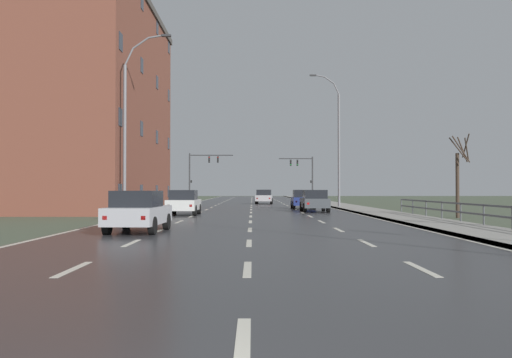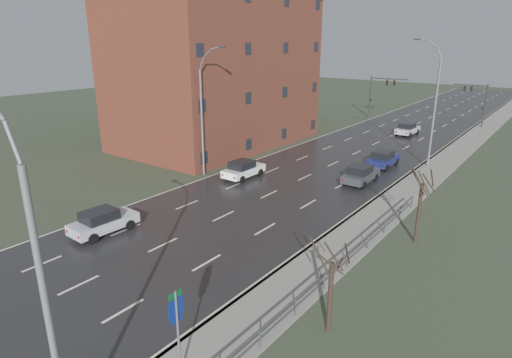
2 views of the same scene
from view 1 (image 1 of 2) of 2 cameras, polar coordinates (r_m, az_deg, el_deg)
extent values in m
cube|color=#4C5642|center=(51.85, -0.48, -2.91)|extent=(160.00, 160.00, 0.12)
cube|color=#303033|center=(63.84, -0.46, -2.49)|extent=(14.00, 120.00, 0.02)
cube|color=beige|center=(11.89, -18.20, -8.74)|extent=(0.16, 2.20, 0.01)
cube|color=beige|center=(17.08, -12.61, -6.41)|extent=(0.16, 2.20, 0.01)
cube|color=beige|center=(22.37, -9.67, -5.14)|extent=(0.16, 2.20, 0.01)
cube|color=beige|center=(27.70, -7.86, -4.35)|extent=(0.16, 2.20, 0.01)
cube|color=beige|center=(33.06, -6.63, -3.82)|extent=(0.16, 2.20, 0.01)
cube|color=beige|center=(38.43, -5.75, -3.43)|extent=(0.16, 2.20, 0.01)
cube|color=beige|center=(43.80, -5.09, -3.14)|extent=(0.16, 2.20, 0.01)
cube|color=beige|center=(49.18, -4.57, -2.91)|extent=(0.16, 2.20, 0.01)
cube|color=beige|center=(54.56, -4.16, -2.72)|extent=(0.16, 2.20, 0.01)
cube|color=beige|center=(59.95, -3.81, -2.57)|extent=(0.16, 2.20, 0.01)
cube|color=beige|center=(65.34, -3.53, -2.45)|extent=(0.16, 2.20, 0.01)
cube|color=beige|center=(70.73, -3.29, -2.34)|extent=(0.16, 2.20, 0.01)
cube|color=beige|center=(76.12, -3.08, -2.25)|extent=(0.16, 2.20, 0.01)
cube|color=beige|center=(81.52, -2.90, -2.17)|extent=(0.16, 2.20, 0.01)
cube|color=beige|center=(86.91, -2.74, -2.10)|extent=(0.16, 2.20, 0.01)
cube|color=beige|center=(92.31, -2.60, -2.04)|extent=(0.16, 2.20, 0.01)
cube|color=beige|center=(97.70, -2.48, -1.98)|extent=(0.16, 2.20, 0.01)
cube|color=beige|center=(103.10, -2.37, -1.93)|extent=(0.16, 2.20, 0.01)
cube|color=beige|center=(108.49, -2.27, -1.89)|extent=(0.16, 2.20, 0.01)
cube|color=beige|center=(113.89, -2.18, -1.85)|extent=(0.16, 2.20, 0.01)
cube|color=beige|center=(119.29, -2.10, -1.81)|extent=(0.16, 2.20, 0.01)
cube|color=beige|center=(6.04, -1.36, -16.45)|extent=(0.16, 2.20, 0.01)
cube|color=beige|center=(11.34, -0.88, -9.18)|extent=(0.16, 2.20, 0.01)
cube|color=beige|center=(16.70, -0.71, -6.56)|extent=(0.16, 2.20, 0.01)
cube|color=beige|center=(22.08, -0.63, -5.21)|extent=(0.16, 2.20, 0.01)
cube|color=beige|center=(27.47, -0.58, -4.39)|extent=(0.16, 2.20, 0.01)
cube|color=beige|center=(32.86, -0.54, -3.84)|extent=(0.16, 2.20, 0.01)
cube|color=beige|center=(38.26, -0.52, -3.45)|extent=(0.16, 2.20, 0.01)
cube|color=beige|center=(43.65, -0.50, -3.15)|extent=(0.16, 2.20, 0.01)
cube|color=beige|center=(49.05, -0.48, -2.92)|extent=(0.16, 2.20, 0.01)
cube|color=beige|center=(54.45, -0.47, -2.73)|extent=(0.16, 2.20, 0.01)
cube|color=beige|center=(59.84, -0.46, -2.58)|extent=(0.16, 2.20, 0.01)
cube|color=beige|center=(65.24, -0.46, -2.45)|extent=(0.16, 2.20, 0.01)
cube|color=beige|center=(70.64, -0.45, -2.34)|extent=(0.16, 2.20, 0.01)
cube|color=beige|center=(76.04, -0.44, -2.25)|extent=(0.16, 2.20, 0.01)
cube|color=beige|center=(81.44, -0.44, -2.17)|extent=(0.16, 2.20, 0.01)
cube|color=beige|center=(86.84, -0.43, -2.10)|extent=(0.16, 2.20, 0.01)
cube|color=beige|center=(92.24, -0.43, -2.04)|extent=(0.16, 2.20, 0.01)
cube|color=beige|center=(97.64, -0.43, -1.98)|extent=(0.16, 2.20, 0.01)
cube|color=beige|center=(103.03, -0.42, -1.93)|extent=(0.16, 2.20, 0.01)
cube|color=beige|center=(108.43, -0.42, -1.89)|extent=(0.16, 2.20, 0.01)
cube|color=beige|center=(113.83, -0.42, -1.85)|extent=(0.16, 2.20, 0.01)
cube|color=beige|center=(119.23, -0.42, -1.81)|extent=(0.16, 2.20, 0.01)
cube|color=beige|center=(11.84, 16.53, -8.79)|extent=(0.16, 2.20, 0.01)
cube|color=beige|center=(17.04, 11.21, -6.43)|extent=(0.16, 2.20, 0.01)
cube|color=beige|center=(22.34, 8.42, -5.15)|extent=(0.16, 2.20, 0.01)
cube|color=beige|center=(27.68, 6.71, -4.36)|extent=(0.16, 2.20, 0.01)
cube|color=beige|center=(33.04, 5.55, -3.82)|extent=(0.16, 2.20, 0.01)
cube|color=beige|center=(38.41, 4.72, -3.43)|extent=(0.16, 2.20, 0.01)
cube|color=beige|center=(43.78, 4.09, -3.14)|extent=(0.16, 2.20, 0.01)
cube|color=beige|center=(49.17, 3.60, -2.91)|extent=(0.16, 2.20, 0.01)
cube|color=beige|center=(54.55, 3.21, -2.73)|extent=(0.16, 2.20, 0.01)
cube|color=beige|center=(59.94, 2.89, -2.57)|extent=(0.16, 2.20, 0.01)
cube|color=beige|center=(65.33, 2.62, -2.45)|extent=(0.16, 2.20, 0.01)
cube|color=beige|center=(70.72, 2.39, -2.34)|extent=(0.16, 2.20, 0.01)
cube|color=beige|center=(76.12, 2.19, -2.25)|extent=(0.16, 2.20, 0.01)
cube|color=beige|center=(81.51, 2.02, -2.17)|extent=(0.16, 2.20, 0.01)
cube|color=beige|center=(86.90, 1.88, -2.10)|extent=(0.16, 2.20, 0.01)
cube|color=beige|center=(92.30, 1.74, -2.04)|extent=(0.16, 2.20, 0.01)
cube|color=beige|center=(97.69, 1.63, -1.98)|extent=(0.16, 2.20, 0.01)
cube|color=beige|center=(103.09, 1.52, -1.93)|extent=(0.16, 2.20, 0.01)
cube|color=beige|center=(108.49, 1.43, -1.89)|extent=(0.16, 2.20, 0.01)
cube|color=beige|center=(113.88, 1.34, -1.85)|extent=(0.16, 2.20, 0.01)
cube|color=beige|center=(119.28, 1.27, -1.81)|extent=(0.16, 2.20, 0.01)
cube|color=beige|center=(64.20, 5.67, -2.47)|extent=(0.16, 120.00, 0.01)
cube|color=beige|center=(64.22, -6.59, -2.47)|extent=(0.16, 120.00, 0.01)
cube|color=gray|center=(64.39, 7.13, -2.43)|extent=(3.00, 120.00, 0.12)
cube|color=slate|center=(64.22, 5.88, -2.43)|extent=(0.16, 120.00, 0.12)
cube|color=#515459|center=(25.37, 22.25, -2.50)|extent=(0.06, 25.95, 0.08)
cube|color=#515459|center=(25.39, 22.26, -3.40)|extent=(0.06, 25.95, 0.08)
cylinder|color=#515459|center=(23.02, 24.75, -3.75)|extent=(0.07, 0.07, 1.00)
cylinder|color=#515459|center=(25.39, 22.26, -3.51)|extent=(0.07, 0.07, 1.00)
cylinder|color=#515459|center=(27.80, 20.20, -3.30)|extent=(0.07, 0.07, 1.00)
cylinder|color=#515459|center=(30.24, 18.47, -3.13)|extent=(0.07, 0.07, 1.00)
cylinder|color=#515459|center=(32.71, 17.00, -2.97)|extent=(0.07, 0.07, 1.00)
cylinder|color=#515459|center=(35.19, 15.74, -2.84)|extent=(0.07, 0.07, 1.00)
cylinder|color=#515459|center=(37.69, 14.64, -2.72)|extent=(0.07, 0.07, 1.00)
cylinder|color=slate|center=(48.80, 8.48, 2.87)|extent=(0.20, 0.20, 9.89)
cylinder|color=slate|center=(49.43, 8.22, 9.13)|extent=(0.53, 0.11, 0.96)
cylinder|color=slate|center=(49.48, 7.49, 10.00)|extent=(0.89, 0.11, 0.67)
cylinder|color=slate|center=(49.44, 6.43, 10.45)|extent=(1.01, 0.11, 0.28)
cube|color=#333335|center=(49.39, 5.84, 10.50)|extent=(0.56, 0.24, 0.12)
cylinder|color=slate|center=(34.52, -13.29, 3.85)|extent=(0.20, 0.20, 9.11)
cylinder|color=slate|center=(35.26, -12.87, 12.08)|extent=(0.57, 0.11, 1.06)
cylinder|color=slate|center=(35.32, -11.73, 13.44)|extent=(0.98, 0.11, 0.73)
cylinder|color=slate|center=(35.24, -10.06, 14.17)|extent=(1.12, 0.11, 0.30)
cube|color=#333335|center=(35.17, -9.15, 14.28)|extent=(0.56, 0.24, 0.12)
cylinder|color=#38383A|center=(72.60, 5.80, -0.01)|extent=(0.18, 0.18, 5.84)
cylinder|color=#38383A|center=(72.49, 4.08, 2.10)|extent=(4.35, 0.12, 0.12)
cube|color=black|center=(72.48, 4.26, 1.66)|extent=(0.20, 0.28, 0.80)
sphere|color=#2D2D2D|center=(72.35, 4.27, 1.87)|extent=(0.14, 0.14, 0.14)
sphere|color=#2D2D2D|center=(72.33, 4.27, 1.67)|extent=(0.14, 0.14, 0.14)
sphere|color=green|center=(72.32, 4.27, 1.46)|extent=(0.14, 0.14, 0.14)
cube|color=black|center=(72.42, 3.57, 1.66)|extent=(0.20, 0.28, 0.80)
sphere|color=#2D2D2D|center=(72.28, 3.58, 1.88)|extent=(0.14, 0.14, 0.14)
sphere|color=#2D2D2D|center=(72.27, 3.58, 1.67)|extent=(0.14, 0.14, 0.14)
sphere|color=green|center=(72.26, 3.58, 1.46)|extent=(0.14, 0.14, 0.14)
cube|color=black|center=(72.52, 5.63, -0.27)|extent=(0.18, 0.12, 0.32)
cylinder|color=#38383A|center=(71.32, -6.81, 0.15)|extent=(0.18, 0.18, 6.20)
cylinder|color=#38383A|center=(71.18, -4.59, 2.44)|extent=(5.53, 0.12, 0.12)
cube|color=black|center=(71.17, -4.81, 2.00)|extent=(0.20, 0.28, 0.80)
sphere|color=red|center=(71.03, -4.82, 2.22)|extent=(0.14, 0.14, 0.14)
sphere|color=#2D2D2D|center=(71.02, -4.82, 2.01)|extent=(0.14, 0.14, 0.14)
sphere|color=#2D2D2D|center=(71.00, -4.82, 1.80)|extent=(0.14, 0.14, 0.14)
cube|color=black|center=(71.09, -3.92, 2.00)|extent=(0.20, 0.28, 0.80)
sphere|color=red|center=(70.96, -3.93, 2.22)|extent=(0.14, 0.14, 0.14)
sphere|color=#2D2D2D|center=(70.94, -3.93, 2.01)|extent=(0.14, 0.14, 0.14)
sphere|color=#2D2D2D|center=(70.93, -3.93, 1.80)|extent=(0.14, 0.14, 0.14)
cube|color=black|center=(71.24, -6.64, -0.25)|extent=(0.18, 0.12, 0.32)
cube|color=silver|center=(35.20, -7.38, -2.62)|extent=(1.79, 4.11, 0.64)
cube|color=black|center=(34.94, -7.43, -1.62)|extent=(1.57, 2.01, 0.60)
cube|color=slate|center=(35.88, -7.23, -1.64)|extent=(1.40, 0.09, 0.51)
cylinder|color=black|center=(36.38, -5.85, -3.08)|extent=(0.22, 0.66, 0.66)
cylinder|color=black|center=(36.58, -8.38, -3.06)|extent=(0.22, 0.66, 0.66)
cylinder|color=black|center=(33.85, -6.29, -3.23)|extent=(0.22, 0.66, 0.66)
cylinder|color=black|center=(34.07, -9.00, -3.21)|extent=(0.22, 0.66, 0.66)
cube|color=red|center=(33.29, -8.95, -2.71)|extent=(0.16, 0.04, 0.14)
cube|color=red|center=(33.11, -6.69, -2.73)|extent=(0.16, 0.04, 0.14)
cube|color=#B7B7BC|center=(61.12, 0.83, -1.96)|extent=(2.00, 4.20, 0.64)
cube|color=black|center=(60.87, 0.82, -1.38)|extent=(1.68, 2.09, 0.60)
cube|color=slate|center=(61.82, 0.85, -1.39)|extent=(1.41, 0.16, 0.51)
cylinder|color=black|center=(62.37, 1.62, -2.23)|extent=(0.26, 0.67, 0.66)
cylinder|color=black|center=(62.44, 0.13, -2.23)|extent=(0.26, 0.67, 0.66)
cylinder|color=black|center=(59.83, 1.56, -2.28)|extent=(0.26, 0.67, 0.66)
cylinder|color=black|center=(59.90, 0.01, -2.28)|extent=(0.26, 0.67, 0.66)
cube|color=red|center=(59.13, 0.11, -1.99)|extent=(0.16, 0.05, 0.14)
cube|color=red|center=(59.07, 1.39, -1.99)|extent=(0.16, 0.05, 0.14)
cube|color=#B7B7BC|center=(21.44, -11.91, -3.63)|extent=(1.93, 4.17, 0.64)
cube|color=black|center=(21.17, -12.07, -1.99)|extent=(1.64, 2.06, 0.60)
cube|color=slate|center=(22.10, -11.47, -2.00)|extent=(1.41, 0.14, 0.51)
cylinder|color=black|center=(22.52, -9.13, -4.33)|extent=(0.25, 0.67, 0.66)
cylinder|color=black|center=(22.88, -13.12, -4.27)|extent=(0.25, 0.67, 0.66)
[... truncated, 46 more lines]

